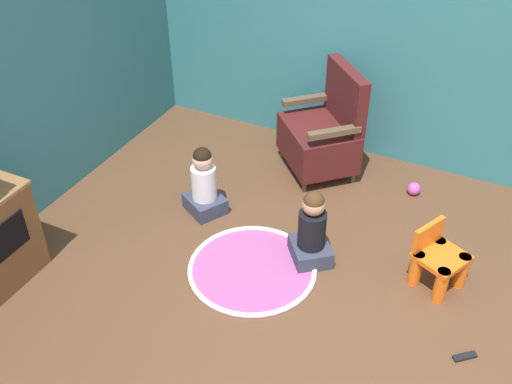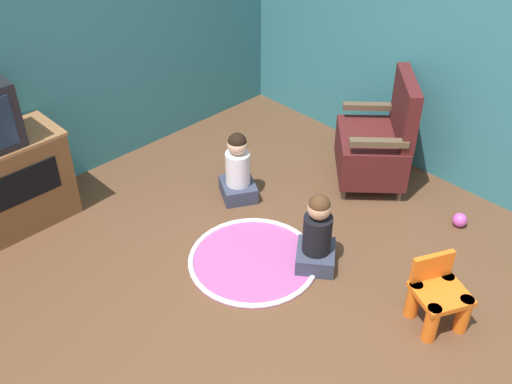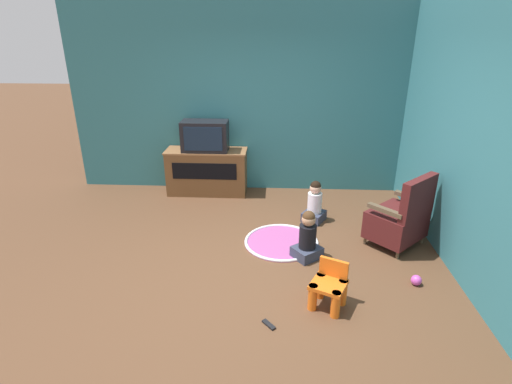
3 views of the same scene
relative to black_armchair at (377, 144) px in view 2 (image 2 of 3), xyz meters
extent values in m
plane|color=brown|center=(-1.75, -0.58, -0.36)|extent=(30.00, 30.00, 0.00)
cylinder|color=brown|center=(0.02, 0.39, -0.31)|extent=(0.04, 0.04, 0.10)
cylinder|color=brown|center=(-0.39, 0.00, -0.31)|extent=(0.04, 0.04, 0.10)
cylinder|color=brown|center=(0.32, 0.06, -0.31)|extent=(0.04, 0.04, 0.10)
cylinder|color=brown|center=(-0.08, -0.32, -0.31)|extent=(0.04, 0.04, 0.10)
cube|color=#4C1919|center=(-0.03, 0.03, -0.09)|extent=(0.84, 0.83, 0.34)
cube|color=#4C1919|center=(0.12, -0.13, 0.33)|extent=(0.52, 0.50, 0.49)
cube|color=brown|center=(0.18, 0.23, 0.18)|extent=(0.36, 0.37, 0.05)
cube|color=brown|center=(-0.24, -0.17, 0.18)|extent=(0.36, 0.37, 0.05)
cylinder|color=orange|center=(-1.14, -1.28, -0.23)|extent=(0.09, 0.09, 0.27)
cylinder|color=orange|center=(-0.93, -1.38, -0.23)|extent=(0.09, 0.09, 0.27)
cylinder|color=orange|center=(-1.05, -1.09, -0.23)|extent=(0.09, 0.09, 0.27)
cylinder|color=orange|center=(-0.84, -1.19, -0.23)|extent=(0.09, 0.09, 0.27)
cube|color=orange|center=(-0.99, -1.23, -0.11)|extent=(0.41, 0.40, 0.04)
cube|color=orange|center=(-0.93, -1.11, 0.00)|extent=(0.27, 0.15, 0.18)
cylinder|color=#A54C8C|center=(-1.43, -0.03, -0.35)|extent=(0.93, 0.93, 0.01)
torus|color=silver|center=(-1.43, -0.03, -0.35)|extent=(0.93, 0.93, 0.04)
cube|color=#33384C|center=(-0.97, 0.62, -0.29)|extent=(0.37, 0.39, 0.13)
cylinder|color=silver|center=(-0.97, 0.62, -0.09)|extent=(0.20, 0.20, 0.28)
sphere|color=#D8AD8C|center=(-0.97, 0.62, 0.13)|extent=(0.16, 0.16, 0.16)
sphere|color=black|center=(-0.97, 0.62, 0.15)|extent=(0.15, 0.15, 0.15)
cube|color=#33384C|center=(-1.13, -0.35, -0.29)|extent=(0.40, 0.40, 0.13)
cylinder|color=black|center=(-1.13, -0.35, -0.08)|extent=(0.20, 0.20, 0.28)
sphere|color=tan|center=(-1.13, -0.35, 0.13)|extent=(0.16, 0.16, 0.16)
sphere|color=#472D19|center=(-1.13, -0.35, 0.16)|extent=(0.15, 0.15, 0.15)
sphere|color=#CC4CB2|center=(-0.02, -0.83, -0.30)|extent=(0.11, 0.11, 0.11)
camera|label=1|loc=(-4.21, -1.42, 2.63)|focal=42.00mm
camera|label=2|loc=(-3.60, -2.31, 2.54)|focal=42.00mm
camera|label=3|loc=(-1.51, -4.41, 2.15)|focal=28.00mm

